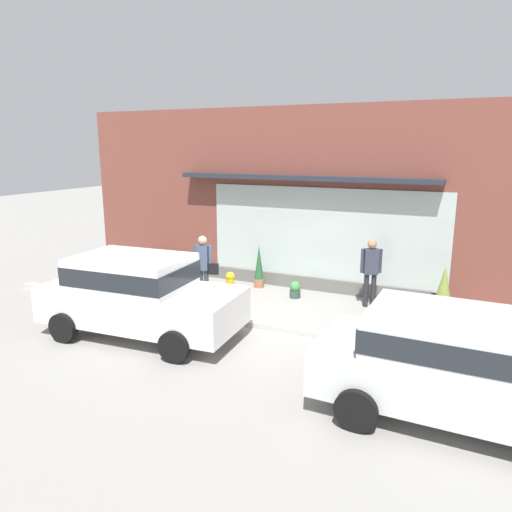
# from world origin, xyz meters

# --- Properties ---
(ground_plane) EXTENTS (60.00, 60.00, 0.00)m
(ground_plane) POSITION_xyz_m (0.00, 0.00, 0.00)
(ground_plane) COLOR gray
(curb_strip) EXTENTS (14.00, 0.24, 0.12)m
(curb_strip) POSITION_xyz_m (0.00, -0.20, 0.06)
(curb_strip) COLOR #B2B2AD
(curb_strip) RESTS_ON ground_plane
(storefront) EXTENTS (14.00, 0.81, 4.91)m
(storefront) POSITION_xyz_m (0.01, 3.19, 2.41)
(storefront) COLOR brown
(storefront) RESTS_ON ground_plane
(fire_hydrant) EXTENTS (0.38, 0.34, 0.90)m
(fire_hydrant) POSITION_xyz_m (-1.01, 0.70, 0.45)
(fire_hydrant) COLOR gold
(fire_hydrant) RESTS_ON ground_plane
(pedestrian_with_handbag) EXTENTS (0.63, 0.25, 1.71)m
(pedestrian_with_handbag) POSITION_xyz_m (-1.78, 0.77, 0.99)
(pedestrian_with_handbag) COLOR #333847
(pedestrian_with_handbag) RESTS_ON ground_plane
(pedestrian_passerby) EXTENTS (0.48, 0.32, 1.69)m
(pedestrian_passerby) POSITION_xyz_m (2.06, 2.20, 1.00)
(pedestrian_passerby) COLOR #232328
(pedestrian_passerby) RESTS_ON ground_plane
(parked_car_silver) EXTENTS (4.18, 2.07, 1.58)m
(parked_car_silver) POSITION_xyz_m (4.24, -2.27, 0.89)
(parked_car_silver) COLOR silver
(parked_car_silver) RESTS_ON ground_plane
(parked_car_white) EXTENTS (4.24, 2.17, 1.67)m
(parked_car_white) POSITION_xyz_m (-1.91, -1.63, 0.93)
(parked_car_white) COLOR white
(parked_car_white) RESTS_ON ground_plane
(potted_plant_doorstep) EXTENTS (0.28, 0.28, 0.44)m
(potted_plant_doorstep) POSITION_xyz_m (0.16, 2.09, 0.22)
(potted_plant_doorstep) COLOR #33473D
(potted_plant_doorstep) RESTS_ON ground_plane
(potted_plant_window_center) EXTENTS (0.47, 0.47, 1.16)m
(potted_plant_window_center) POSITION_xyz_m (3.74, 2.33, 0.56)
(potted_plant_window_center) COLOR #B7B2A3
(potted_plant_window_center) RESTS_ON ground_plane
(potted_plant_low_front) EXTENTS (0.51, 0.51, 0.66)m
(potted_plant_low_front) POSITION_xyz_m (-4.69, 2.46, 0.34)
(potted_plant_low_front) COLOR #4C4C51
(potted_plant_low_front) RESTS_ON ground_plane
(potted_plant_corner_tall) EXTENTS (0.28, 0.28, 1.20)m
(potted_plant_corner_tall) POSITION_xyz_m (-1.09, 2.56, 0.58)
(potted_plant_corner_tall) COLOR #9E6042
(potted_plant_corner_tall) RESTS_ON ground_plane
(potted_plant_by_entrance) EXTENTS (0.48, 0.48, 0.73)m
(potted_plant_by_entrance) POSITION_xyz_m (-3.66, 2.43, 0.35)
(potted_plant_by_entrance) COLOR #33473D
(potted_plant_by_entrance) RESTS_ON ground_plane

